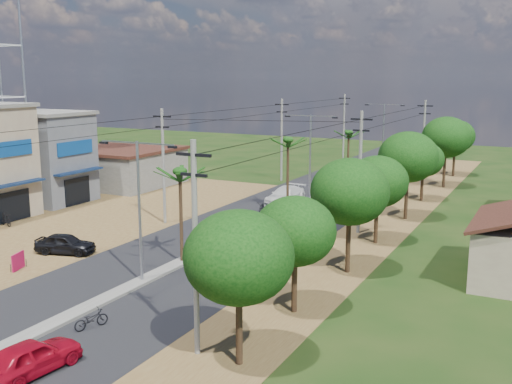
% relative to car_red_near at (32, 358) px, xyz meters
% --- Properties ---
extents(ground, '(160.00, 160.00, 0.00)m').
position_rel_car_red_near_xyz_m(ground, '(-2.72, 10.41, -0.69)').
color(ground, black).
rests_on(ground, ground).
extents(road, '(12.00, 110.00, 0.04)m').
position_rel_car_red_near_xyz_m(road, '(-2.72, 25.41, -0.67)').
color(road, black).
rests_on(road, ground).
extents(median, '(1.00, 90.00, 0.18)m').
position_rel_car_red_near_xyz_m(median, '(-2.72, 28.41, -0.60)').
color(median, '#605E56').
rests_on(median, ground).
extents(dirt_lot_west, '(18.00, 46.00, 0.04)m').
position_rel_car_red_near_xyz_m(dirt_lot_west, '(-17.72, 18.41, -0.68)').
color(dirt_lot_west, brown).
rests_on(dirt_lot_west, ground).
extents(dirt_shoulder_east, '(5.00, 90.00, 0.03)m').
position_rel_car_red_near_xyz_m(dirt_shoulder_east, '(5.78, 25.41, -0.68)').
color(dirt_shoulder_east, brown).
rests_on(dirt_shoulder_east, ground).
extents(shophouse_grey, '(9.00, 6.40, 8.30)m').
position_rel_car_red_near_xyz_m(shophouse_grey, '(-24.70, 24.41, 3.47)').
color(shophouse_grey, '#505358').
rests_on(shophouse_grey, ground).
extents(low_shed, '(10.40, 10.40, 3.95)m').
position_rel_car_red_near_xyz_m(low_shed, '(-23.72, 34.41, 1.27)').
color(low_shed, '#605E56').
rests_on(low_shed, ground).
extents(tree_east_a, '(4.40, 4.40, 6.37)m').
position_rel_car_red_near_xyz_m(tree_east_a, '(6.78, 4.41, 3.80)').
color(tree_east_a, black).
rests_on(tree_east_a, ground).
extents(tree_east_b, '(4.00, 4.00, 5.83)m').
position_rel_car_red_near_xyz_m(tree_east_b, '(6.58, 10.41, 3.42)').
color(tree_east_b, black).
rests_on(tree_east_b, ground).
extents(tree_east_c, '(4.60, 4.60, 6.83)m').
position_rel_car_red_near_xyz_m(tree_east_c, '(6.98, 17.41, 4.17)').
color(tree_east_c, black).
rests_on(tree_east_c, ground).
extents(tree_east_d, '(4.20, 4.20, 6.13)m').
position_rel_car_red_near_xyz_m(tree_east_d, '(6.68, 24.41, 3.64)').
color(tree_east_d, black).
rests_on(tree_east_d, ground).
extents(tree_east_e, '(4.80, 4.80, 7.14)m').
position_rel_car_red_near_xyz_m(tree_east_e, '(6.88, 32.41, 4.40)').
color(tree_east_e, black).
rests_on(tree_east_e, ground).
extents(tree_east_f, '(3.80, 3.80, 5.52)m').
position_rel_car_red_near_xyz_m(tree_east_f, '(6.48, 40.41, 3.19)').
color(tree_east_f, black).
rests_on(tree_east_f, ground).
extents(tree_east_g, '(5.00, 5.00, 7.38)m').
position_rel_car_red_near_xyz_m(tree_east_g, '(7.08, 48.41, 4.55)').
color(tree_east_g, black).
rests_on(tree_east_g, ground).
extents(tree_east_h, '(4.40, 4.40, 6.52)m').
position_rel_car_red_near_xyz_m(tree_east_h, '(6.78, 56.41, 3.94)').
color(tree_east_h, black).
rests_on(tree_east_h, ground).
extents(palm_median_near, '(2.00, 2.00, 6.15)m').
position_rel_car_red_near_xyz_m(palm_median_near, '(-2.72, 14.41, 4.84)').
color(palm_median_near, black).
rests_on(palm_median_near, ground).
extents(palm_median_mid, '(2.00, 2.00, 6.55)m').
position_rel_car_red_near_xyz_m(palm_median_mid, '(-2.72, 30.41, 5.21)').
color(palm_median_mid, black).
rests_on(palm_median_mid, ground).
extents(palm_median_far, '(2.00, 2.00, 5.85)m').
position_rel_car_red_near_xyz_m(palm_median_far, '(-2.72, 46.41, 4.57)').
color(palm_median_far, black).
rests_on(palm_median_far, ground).
extents(streetlight_near, '(5.10, 0.18, 8.00)m').
position_rel_car_red_near_xyz_m(streetlight_near, '(-2.72, 10.41, 4.09)').
color(streetlight_near, gray).
rests_on(streetlight_near, ground).
extents(streetlight_mid, '(5.10, 0.18, 8.00)m').
position_rel_car_red_near_xyz_m(streetlight_mid, '(-2.72, 35.41, 4.09)').
color(streetlight_mid, gray).
rests_on(streetlight_mid, ground).
extents(streetlight_far, '(5.10, 0.18, 8.00)m').
position_rel_car_red_near_xyz_m(streetlight_far, '(-2.72, 60.41, 4.09)').
color(streetlight_far, gray).
rests_on(streetlight_far, ground).
extents(utility_pole_w_b, '(1.60, 0.24, 9.00)m').
position_rel_car_red_near_xyz_m(utility_pole_w_b, '(-9.72, 22.41, 4.06)').
color(utility_pole_w_b, '#605E56').
rests_on(utility_pole_w_b, ground).
extents(utility_pole_w_c, '(1.60, 0.24, 9.00)m').
position_rel_car_red_near_xyz_m(utility_pole_w_c, '(-9.72, 44.41, 4.06)').
color(utility_pole_w_c, '#605E56').
rests_on(utility_pole_w_c, ground).
extents(utility_pole_w_d, '(1.60, 0.24, 9.00)m').
position_rel_car_red_near_xyz_m(utility_pole_w_d, '(-9.72, 65.41, 4.06)').
color(utility_pole_w_d, '#605E56').
rests_on(utility_pole_w_d, ground).
extents(utility_pole_e_a, '(1.60, 0.24, 9.00)m').
position_rel_car_red_near_xyz_m(utility_pole_e_a, '(4.78, 4.41, 4.06)').
color(utility_pole_e_a, '#605E56').
rests_on(utility_pole_e_a, ground).
extents(utility_pole_e_b, '(1.60, 0.24, 9.00)m').
position_rel_car_red_near_xyz_m(utility_pole_e_b, '(4.78, 26.41, 4.06)').
color(utility_pole_e_b, '#605E56').
rests_on(utility_pole_e_b, ground).
extents(utility_pole_e_c, '(1.60, 0.24, 9.00)m').
position_rel_car_red_near_xyz_m(utility_pole_e_c, '(4.78, 48.41, 4.06)').
color(utility_pole_e_c, '#605E56').
rests_on(utility_pole_e_c, ground).
extents(car_red_near, '(2.13, 4.25, 1.39)m').
position_rel_car_red_near_xyz_m(car_red_near, '(0.00, 0.00, 0.00)').
color(car_red_near, maroon).
rests_on(car_red_near, ground).
extents(car_silver_mid, '(2.24, 4.87, 1.55)m').
position_rel_car_red_near_xyz_m(car_silver_mid, '(2.28, 21.96, 0.08)').
color(car_silver_mid, '#A1A2A9').
rests_on(car_silver_mid, ground).
extents(car_white_far, '(2.32, 5.35, 1.53)m').
position_rel_car_red_near_xyz_m(car_white_far, '(-4.22, 33.26, 0.07)').
color(car_white_far, beige).
rests_on(car_white_far, ground).
extents(car_parked_dark, '(4.19, 2.63, 1.33)m').
position_rel_car_red_near_xyz_m(car_parked_dark, '(-10.63, 12.63, -0.03)').
color(car_parked_dark, black).
rests_on(car_parked_dark, ground).
extents(moto_rider_east, '(1.14, 1.76, 0.87)m').
position_rel_car_red_near_xyz_m(moto_rider_east, '(-0.91, 4.31, -0.26)').
color(moto_rider_east, black).
rests_on(moto_rider_east, ground).
extents(moto_rider_west_a, '(1.14, 2.02, 1.00)m').
position_rel_car_red_near_xyz_m(moto_rider_west_a, '(-4.39, 28.86, -0.19)').
color(moto_rider_west_a, black).
rests_on(moto_rider_west_a, ground).
extents(moto_rider_west_b, '(0.51, 1.71, 1.02)m').
position_rel_car_red_near_xyz_m(moto_rider_west_b, '(-6.09, 47.66, -0.18)').
color(moto_rider_west_b, black).
rests_on(moto_rider_west_b, ground).
extents(roadside_sign, '(0.47, 1.25, 1.07)m').
position_rel_car_red_near_xyz_m(roadside_sign, '(-10.72, 8.86, -0.16)').
color(roadside_sign, maroon).
rests_on(roadside_sign, ground).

